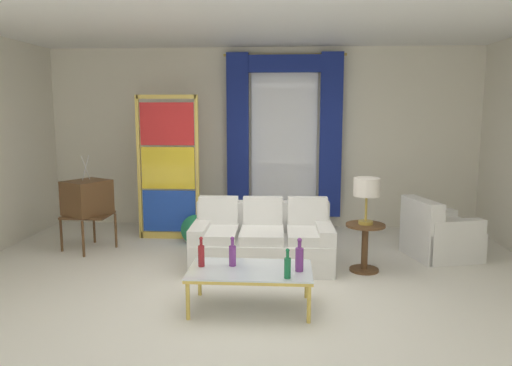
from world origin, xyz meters
TOP-DOWN VIEW (x-y plane):
  - ground_plane at (0.00, 0.00)m, footprint 16.00×16.00m
  - wall_rear at (0.00, 3.06)m, footprint 8.00×0.12m
  - ceiling_slab at (0.00, 0.80)m, footprint 8.00×7.60m
  - curtained_window at (0.37, 2.89)m, footprint 2.00×0.17m
  - couch_white_long at (0.13, 0.79)m, footprint 1.78×0.97m
  - coffee_table at (0.08, -0.60)m, footprint 1.22×0.70m
  - bottle_blue_decanter at (0.45, -0.85)m, footprint 0.06×0.06m
  - bottle_crystal_tall at (0.57, -0.64)m, footprint 0.08×0.08m
  - bottle_amber_squat at (-0.42, -0.56)m, footprint 0.07×0.07m
  - bottle_ruby_flask at (-0.10, -0.52)m, footprint 0.07×0.07m
  - vintage_tv at (-2.38, 1.33)m, footprint 0.73×0.76m
  - armchair_white at (2.47, 1.29)m, footprint 1.00×0.98m
  - stained_glass_divider at (-1.38, 2.01)m, footprint 0.95×0.05m
  - peacock_figurine at (-0.93, 1.67)m, footprint 0.44×0.60m
  - round_side_table at (1.40, 0.64)m, footprint 0.48×0.48m
  - table_lamp_brass at (1.40, 0.64)m, footprint 0.32×0.32m

SIDE VIEW (x-z plane):
  - ground_plane at x=0.00m, z-range 0.00..0.00m
  - peacock_figurine at x=-0.93m, z-range -0.03..0.47m
  - armchair_white at x=2.47m, z-range -0.11..0.69m
  - couch_white_long at x=0.13m, z-range -0.13..0.73m
  - round_side_table at x=1.40m, z-range 0.06..0.65m
  - coffee_table at x=0.08m, z-range 0.17..0.58m
  - bottle_blue_decanter at x=0.45m, z-range 0.38..0.67m
  - bottle_ruby_flask at x=-0.10m, z-range 0.38..0.68m
  - bottle_amber_squat at x=-0.42m, z-range 0.38..0.69m
  - bottle_crystal_tall at x=0.57m, z-range 0.38..0.71m
  - vintage_tv at x=-2.38m, z-range 0.06..1.40m
  - table_lamp_brass at x=1.40m, z-range 0.74..1.31m
  - stained_glass_divider at x=-1.38m, z-range -0.04..2.16m
  - wall_rear at x=0.00m, z-range 0.00..3.00m
  - curtained_window at x=0.37m, z-range 0.39..3.09m
  - ceiling_slab at x=0.00m, z-range 3.00..3.04m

